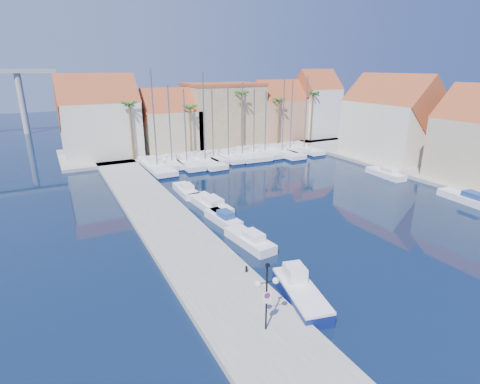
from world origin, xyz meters
The scene contains 36 objects.
ground centered at (0.00, 0.00, 0.00)m, with size 260.00×260.00×0.00m, color black.
quay_west centered at (-9.00, 13.50, 0.25)m, with size 6.00×77.00×0.50m, color gray.
shore_north centered at (10.00, 48.00, 0.25)m, with size 54.00×16.00×0.50m, color gray.
shore_east centered at (32.00, 15.00, 0.25)m, with size 12.00×60.00×0.50m, color gray.
lamp_post centered at (-8.65, -3.81, 3.31)m, with size 1.45×0.54×4.28m.
bollard centered at (-6.60, 2.31, 0.72)m, with size 0.18×0.18×0.44m, color black.
fishing_boat centered at (-4.78, -1.88, 0.68)m, with size 3.26×6.18×2.06m.
motorboat_west_0 centered at (-3.71, 6.95, 0.51)m, with size 2.40×5.83×1.40m.
motorboat_west_1 centered at (-3.72, 12.43, 0.51)m, with size 2.11×5.17×1.40m.
motorboat_west_2 centered at (-3.22, 16.93, 0.51)m, with size 2.71×7.15×1.40m.
motorboat_west_3 centered at (-3.96, 22.81, 0.51)m, with size 1.90×5.57×1.40m.
motorboat_east_0 centered at (23.99, 4.65, 0.51)m, with size 2.72×6.90×1.40m.
motorboat_east_1 centered at (23.99, 16.80, 0.51)m, with size 2.36×6.20×1.40m.
sailboat_0 centered at (-4.11, 35.69, 0.59)m, with size 3.27×11.79×14.77m.
sailboat_1 centered at (-1.34, 36.81, 0.62)m, with size 2.68×8.31×12.38m.
sailboat_2 centered at (0.71, 35.94, 0.57)m, with size 2.89×10.61×11.83m.
sailboat_3 centered at (3.61, 35.58, 0.58)m, with size 3.54×11.72×14.20m.
sailboat_4 centered at (5.56, 36.55, 0.60)m, with size 2.37×8.30×11.63m.
sailboat_5 centered at (8.19, 36.22, 0.60)m, with size 2.62×8.86×11.90m.
sailboat_6 centered at (10.69, 35.96, 0.61)m, with size 2.79×8.98×12.65m.
sailboat_7 centered at (13.10, 36.42, 0.57)m, with size 3.17×10.10×11.50m.
sailboat_8 centered at (15.36, 36.50, 0.57)m, with size 3.25×9.64×11.19m.
sailboat_9 centered at (18.11, 35.35, 0.58)m, with size 3.34×11.36×13.30m.
sailboat_10 centered at (20.42, 36.00, 0.61)m, with size 2.83×8.80×12.71m.
sailboat_11 centered at (23.26, 35.77, 0.60)m, with size 2.72×10.15×13.49m.
building_0 centered at (-10.00, 47.00, 6.52)m, with size 12.30×9.00×13.50m.
building_1 centered at (2.00, 47.00, 5.30)m, with size 10.30×8.00×11.00m.
building_2 centered at (13.00, 48.00, 6.26)m, with size 14.20×10.20×11.50m.
building_3 centered at (25.00, 47.00, 5.86)m, with size 10.30×8.00×12.00m.
building_4 centered at (34.00, 46.00, 6.97)m, with size 8.30×8.00×14.00m.
building_6 centered at (32.00, 24.00, 6.52)m, with size 9.00×14.30×13.50m.
palm_0 centered at (-6.00, 42.00, 9.08)m, with size 2.60×2.60×10.15m.
palm_1 centered at (4.00, 42.00, 8.14)m, with size 2.60×2.60×9.15m.
palm_2 centered at (14.00, 42.00, 10.02)m, with size 2.60×2.60×11.15m.
palm_3 centered at (22.00, 42.00, 8.61)m, with size 2.60×2.60×9.65m.
palm_4 centered at (30.00, 42.00, 9.55)m, with size 2.60×2.60×10.65m.
Camera 1 is at (-18.34, -19.12, 14.97)m, focal length 28.00 mm.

